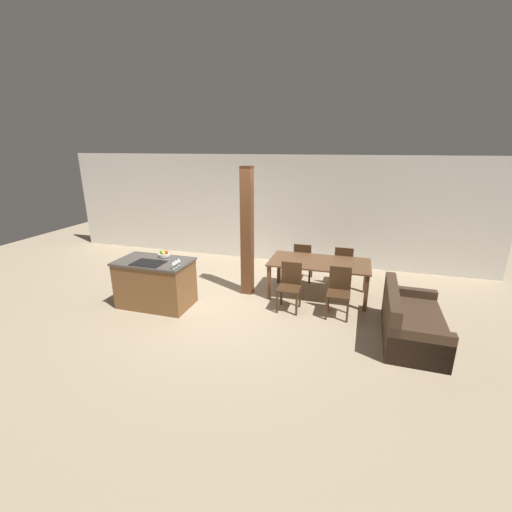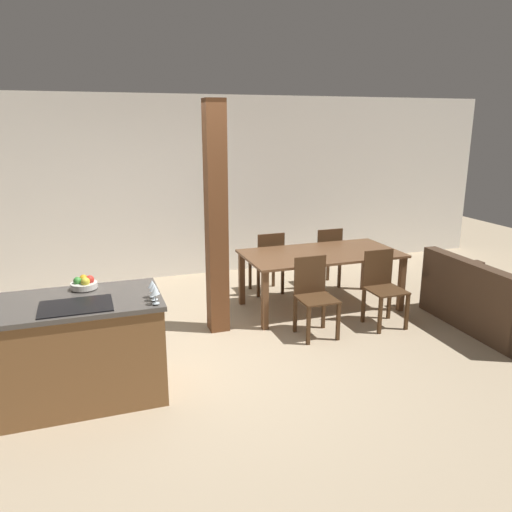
# 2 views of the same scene
# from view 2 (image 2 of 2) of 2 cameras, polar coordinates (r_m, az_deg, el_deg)

# --- Properties ---
(ground_plane) EXTENTS (16.00, 16.00, 0.00)m
(ground_plane) POSITION_cam_2_polar(r_m,az_deg,el_deg) (5.21, -5.63, -11.25)
(ground_plane) COLOR tan
(wall_back) EXTENTS (11.20, 0.08, 2.70)m
(wall_back) POSITION_cam_2_polar(r_m,az_deg,el_deg) (7.58, -11.10, 7.53)
(wall_back) COLOR silver
(wall_back) RESTS_ON ground_plane
(kitchen_island) EXTENTS (1.37, 0.81, 0.90)m
(kitchen_island) POSITION_cam_2_polar(r_m,az_deg,el_deg) (4.53, -19.38, -10.02)
(kitchen_island) COLOR brown
(kitchen_island) RESTS_ON ground_plane
(fruit_bowl) EXTENTS (0.23, 0.23, 0.11)m
(fruit_bowl) POSITION_cam_2_polar(r_m,az_deg,el_deg) (4.60, -19.04, -2.98)
(fruit_bowl) COLOR silver
(fruit_bowl) RESTS_ON kitchen_island
(wine_glass_near) EXTENTS (0.07, 0.07, 0.14)m
(wine_glass_near) POSITION_cam_2_polar(r_m,az_deg,el_deg) (4.05, -11.45, -3.94)
(wine_glass_near) COLOR silver
(wine_glass_near) RESTS_ON kitchen_island
(wine_glass_middle) EXTENTS (0.07, 0.07, 0.14)m
(wine_glass_middle) POSITION_cam_2_polar(r_m,az_deg,el_deg) (4.13, -11.62, -3.56)
(wine_glass_middle) COLOR silver
(wine_glass_middle) RESTS_ON kitchen_island
(wine_glass_far) EXTENTS (0.07, 0.07, 0.14)m
(wine_glass_far) POSITION_cam_2_polar(r_m,az_deg,el_deg) (4.22, -11.79, -3.19)
(wine_glass_far) COLOR silver
(wine_glass_far) RESTS_ON kitchen_island
(dining_table) EXTENTS (1.95, 1.00, 0.73)m
(dining_table) POSITION_cam_2_polar(r_m,az_deg,el_deg) (6.32, 7.44, -0.33)
(dining_table) COLOR brown
(dining_table) RESTS_ON ground_plane
(dining_chair_near_left) EXTENTS (0.40, 0.40, 0.87)m
(dining_chair_near_left) POSITION_cam_2_polar(r_m,az_deg,el_deg) (5.56, 6.66, -4.41)
(dining_chair_near_left) COLOR #472D19
(dining_chair_near_left) RESTS_ON ground_plane
(dining_chair_near_right) EXTENTS (0.40, 0.40, 0.87)m
(dining_chair_near_right) POSITION_cam_2_polar(r_m,az_deg,el_deg) (5.98, 14.28, -3.38)
(dining_chair_near_right) COLOR #472D19
(dining_chair_near_right) RESTS_ON ground_plane
(dining_chair_far_left) EXTENTS (0.40, 0.40, 0.87)m
(dining_chair_far_left) POSITION_cam_2_polar(r_m,az_deg,el_deg) (6.84, 1.37, -0.57)
(dining_chair_far_left) COLOR #472D19
(dining_chair_far_left) RESTS_ON ground_plane
(dining_chair_far_right) EXTENTS (0.40, 0.40, 0.87)m
(dining_chair_far_right) POSITION_cam_2_polar(r_m,az_deg,el_deg) (7.19, 7.95, 0.05)
(dining_chair_far_right) COLOR #472D19
(dining_chair_far_right) RESTS_ON ground_plane
(couch) EXTENTS (0.88, 1.63, 0.80)m
(couch) POSITION_cam_2_polar(r_m,az_deg,el_deg) (6.35, 25.35, -5.13)
(couch) COLOR #473323
(couch) RESTS_ON ground_plane
(timber_post) EXTENTS (0.22, 0.22, 2.54)m
(timber_post) POSITION_cam_2_polar(r_m,az_deg,el_deg) (5.45, -4.57, 4.10)
(timber_post) COLOR brown
(timber_post) RESTS_ON ground_plane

